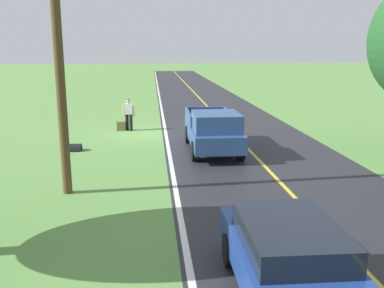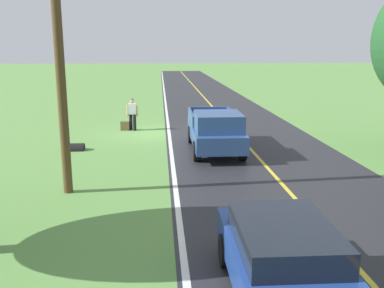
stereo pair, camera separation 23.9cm
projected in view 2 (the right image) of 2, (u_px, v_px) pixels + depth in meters
name	position (u px, v px, depth m)	size (l,w,h in m)	color
ground_plane	(152.00, 133.00, 22.38)	(200.00, 200.00, 0.00)	#609347
road_surface	(235.00, 132.00, 22.70)	(7.40, 120.00, 0.00)	#28282D
lane_edge_line	(169.00, 133.00, 22.44)	(0.16, 117.60, 0.00)	silver
lane_centre_line	(235.00, 132.00, 22.70)	(0.14, 117.60, 0.00)	gold
hitchhiker_walking	(132.00, 112.00, 22.95)	(0.62, 0.51, 1.75)	black
suitcase_carried	(125.00, 126.00, 23.01)	(0.20, 0.46, 0.49)	brown
pickup_truck_passing	(215.00, 130.00, 18.11)	(2.13, 5.41, 1.82)	#2D4C84
sedan_ahead_same_lane	(285.00, 262.00, 7.38)	(1.97, 4.42, 1.41)	navy
utility_pole_roadside	(59.00, 46.00, 12.26)	(0.28, 0.28, 8.87)	brown
drainage_culvert	(75.00, 150.00, 18.64)	(0.60, 0.60, 0.80)	black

